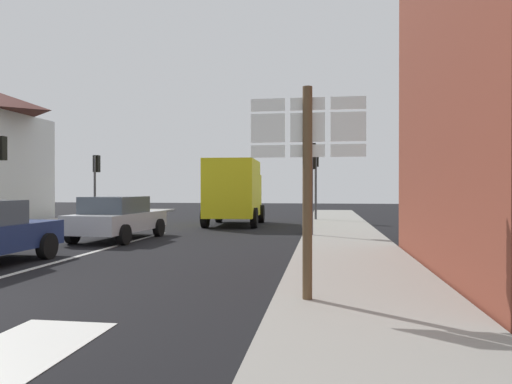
{
  "coord_description": "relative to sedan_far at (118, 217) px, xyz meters",
  "views": [
    {
      "loc": [
        6.23,
        -5.52,
        1.73
      ],
      "look_at": [
        3.86,
        10.58,
        1.62
      ],
      "focal_mm": 32.71,
      "sensor_mm": 36.0,
      "label": 1
    }
  ],
  "objects": [
    {
      "name": "sedan_far",
      "position": [
        0.0,
        0.0,
        0.0
      ],
      "size": [
        2.13,
        4.28,
        1.47
      ],
      "color": "#B7BABF",
      "rests_on": "ground"
    },
    {
      "name": "traffic_light_near_left",
      "position": [
        -5.11,
        0.98,
        1.98
      ],
      "size": [
        0.3,
        0.49,
        3.7
      ],
      "color": "#47474C",
      "rests_on": "ground"
    },
    {
      "name": "delivery_truck",
      "position": [
        2.69,
        6.79,
        0.89
      ],
      "size": [
        2.66,
        5.09,
        3.05
      ],
      "color": "yellow",
      "rests_on": "ground"
    },
    {
      "name": "lane_turn_arrow",
      "position": [
        3.69,
        -10.36,
        -0.75
      ],
      "size": [
        1.2,
        2.2,
        0.01
      ],
      "primitive_type": "cube",
      "color": "silver",
      "rests_on": "ground"
    },
    {
      "name": "sidewalk_right",
      "position": [
        7.55,
        -1.36,
        -0.69
      ],
      "size": [
        2.77,
        44.0,
        0.14
      ],
      "primitive_type": "cube",
      "color": "gray",
      "rests_on": "ground"
    },
    {
      "name": "traffic_light_near_right",
      "position": [
        6.46,
        1.45,
        1.7
      ],
      "size": [
        0.3,
        0.49,
        3.32
      ],
      "color": "#47474C",
      "rests_on": "ground"
    },
    {
      "name": "lane_centre_stripe",
      "position": [
        0.68,
        -3.36,
        -0.75
      ],
      "size": [
        0.16,
        12.0,
        0.01
      ],
      "primitive_type": "cube",
      "color": "silver",
      "rests_on": "ground"
    },
    {
      "name": "traffic_light_far_left",
      "position": [
        -5.11,
        8.38,
        1.84
      ],
      "size": [
        0.3,
        0.49,
        3.52
      ],
      "color": "#47474C",
      "rests_on": "ground"
    },
    {
      "name": "traffic_light_far_right",
      "position": [
        6.46,
        9.77,
        2.05
      ],
      "size": [
        0.3,
        0.49,
        3.8
      ],
      "color": "#47474C",
      "rests_on": "ground"
    },
    {
      "name": "ground_plane",
      "position": [
        0.68,
        0.64,
        -0.76
      ],
      "size": [
        80.0,
        80.0,
        0.0
      ],
      "primitive_type": "plane",
      "color": "black"
    },
    {
      "name": "route_sign_post",
      "position": [
        6.66,
        -8.12,
        1.24
      ],
      "size": [
        1.66,
        0.14,
        3.2
      ],
      "color": "brown",
      "rests_on": "ground"
    }
  ]
}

